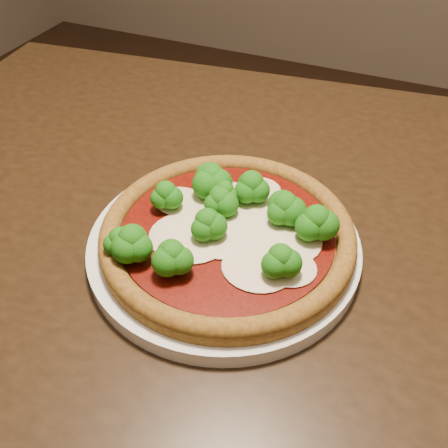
% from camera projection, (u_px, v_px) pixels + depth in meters
% --- Properties ---
extents(floor, '(4.00, 4.00, 0.00)m').
position_uv_depth(floor, '(250.00, 445.00, 1.14)').
color(floor, black).
rests_on(floor, ground).
extents(dining_table, '(1.15, 0.91, 0.75)m').
position_uv_depth(dining_table, '(234.00, 283.00, 0.66)').
color(dining_table, black).
rests_on(dining_table, floor).
extents(plate, '(0.30, 0.30, 0.02)m').
position_uv_depth(plate, '(224.00, 245.00, 0.55)').
color(plate, white).
rests_on(plate, dining_table).
extents(pizza, '(0.27, 0.27, 0.06)m').
position_uv_depth(pizza, '(227.00, 229.00, 0.53)').
color(pizza, olive).
rests_on(pizza, plate).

